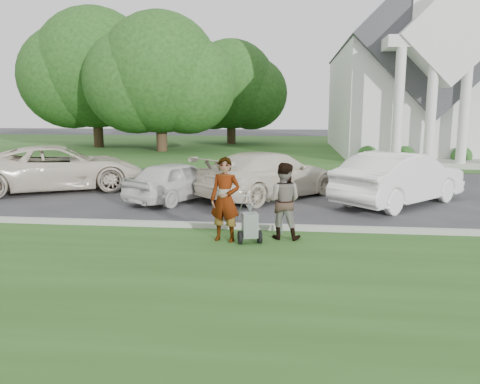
% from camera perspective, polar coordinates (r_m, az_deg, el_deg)
% --- Properties ---
extents(ground, '(120.00, 120.00, 0.00)m').
position_cam_1_polar(ground, '(11.34, -0.49, -5.26)').
color(ground, '#333335').
rests_on(ground, ground).
extents(grass_strip, '(80.00, 7.00, 0.01)m').
position_cam_1_polar(grass_strip, '(8.51, -2.93, -10.54)').
color(grass_strip, '#254C1A').
rests_on(grass_strip, ground).
extents(church_lawn, '(80.00, 30.00, 0.01)m').
position_cam_1_polar(church_lawn, '(38.00, 4.37, 5.53)').
color(church_lawn, '#254C1A').
rests_on(church_lawn, ground).
extents(curb, '(80.00, 0.18, 0.15)m').
position_cam_1_polar(curb, '(11.85, -0.18, -4.21)').
color(curb, '#9E9E93').
rests_on(curb, ground).
extents(church, '(9.19, 19.00, 24.10)m').
position_cam_1_polar(church, '(34.96, 19.67, 14.34)').
color(church, white).
rests_on(church, ground).
extents(tree_left, '(10.63, 8.40, 9.71)m').
position_cam_1_polar(tree_left, '(34.21, -9.75, 13.48)').
color(tree_left, '#332316').
rests_on(tree_left, ground).
extents(tree_far, '(11.64, 9.20, 10.73)m').
position_cam_1_polar(tree_far, '(39.07, -17.26, 13.59)').
color(tree_far, '#332316').
rests_on(tree_far, ground).
extents(tree_back, '(9.61, 7.60, 8.89)m').
position_cam_1_polar(tree_back, '(41.23, -1.10, 12.48)').
color(tree_back, '#332316').
rests_on(tree_back, ground).
extents(striping_cart, '(0.69, 1.10, 0.95)m').
position_cam_1_polar(striping_cart, '(10.53, 1.20, -4.16)').
color(striping_cart, black).
rests_on(striping_cart, ground).
extents(person_left, '(0.78, 0.60, 1.93)m').
position_cam_1_polar(person_left, '(10.61, -1.82, -1.00)').
color(person_left, '#999999').
rests_on(person_left, ground).
extents(person_right, '(0.94, 0.78, 1.78)m').
position_cam_1_polar(person_right, '(10.87, 5.25, -1.16)').
color(person_right, '#999999').
rests_on(person_right, ground).
extents(parking_meter_near, '(0.11, 0.10, 1.51)m').
position_cam_1_polar(parking_meter_near, '(11.22, 5.15, -0.48)').
color(parking_meter_near, '#919399').
rests_on(parking_meter_near, ground).
extents(car_a, '(6.64, 5.18, 1.68)m').
position_cam_1_polar(car_a, '(18.69, -21.14, 2.76)').
color(car_a, beige).
rests_on(car_a, ground).
extents(car_b, '(3.31, 4.17, 1.33)m').
position_cam_1_polar(car_b, '(15.61, -7.56, 1.39)').
color(car_b, silver).
rests_on(car_b, ground).
extents(car_c, '(5.31, 5.49, 1.58)m').
position_cam_1_polar(car_c, '(15.97, 3.67, 2.10)').
color(car_c, beige).
rests_on(car_c, ground).
extents(car_d, '(4.81, 4.88, 1.67)m').
position_cam_1_polar(car_d, '(15.67, 18.94, 1.60)').
color(car_d, white).
rests_on(car_d, ground).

